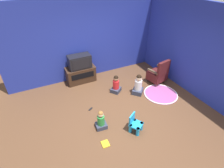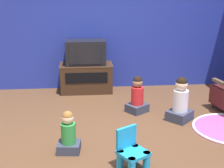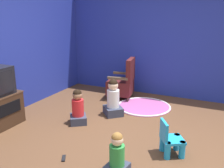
{
  "view_description": "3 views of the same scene",
  "coord_description": "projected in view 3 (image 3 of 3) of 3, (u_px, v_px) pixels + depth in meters",
  "views": [
    {
      "loc": [
        -1.99,
        -3.21,
        3.49
      ],
      "look_at": [
        -0.23,
        0.34,
        0.85
      ],
      "focal_mm": 28.0,
      "sensor_mm": 36.0,
      "label": 1
    },
    {
      "loc": [
        -0.59,
        -3.81,
        2.0
      ],
      "look_at": [
        -0.21,
        0.55,
        0.65
      ],
      "focal_mm": 50.0,
      "sensor_mm": 36.0,
      "label": 2
    },
    {
      "loc": [
        -3.36,
        -1.37,
        1.92
      ],
      "look_at": [
        -0.0,
        0.23,
        0.88
      ],
      "focal_mm": 42.0,
      "sensor_mm": 36.0,
      "label": 3
    }
  ],
  "objects": [
    {
      "name": "child_watching_left",
      "position": [
        113.0,
        100.0,
        4.93
      ],
      "size": [
        0.47,
        0.47,
        0.7
      ],
      "rotation": [
        0.0,
        0.0,
        0.76
      ],
      "color": "#33384C",
      "rests_on": "ground_plane"
    },
    {
      "name": "yellow_kid_chair",
      "position": [
        171.0,
        141.0,
        3.58
      ],
      "size": [
        0.41,
        0.4,
        0.49
      ],
      "rotation": [
        0.0,
        0.0,
        0.55
      ],
      "color": "#1E99DB",
      "rests_on": "ground_plane"
    },
    {
      "name": "black_armchair",
      "position": [
        122.0,
        83.0,
        5.89
      ],
      "size": [
        0.66,
        0.64,
        0.91
      ],
      "rotation": [
        0.0,
        0.0,
        3.32
      ],
      "color": "brown",
      "rests_on": "ground_plane"
    },
    {
      "name": "play_mat",
      "position": [
        144.0,
        106.0,
        5.42
      ],
      "size": [
        1.11,
        1.11,
        0.04
      ],
      "color": "#A54C8C",
      "rests_on": "ground_plane"
    },
    {
      "name": "remote_control",
      "position": [
        64.0,
        158.0,
        3.51
      ],
      "size": [
        0.15,
        0.11,
        0.02
      ],
      "rotation": [
        0.0,
        0.0,
        0.53
      ],
      "color": "black",
      "rests_on": "ground_plane"
    },
    {
      "name": "ground_plane",
      "position": [
        126.0,
        141.0,
        4.0
      ],
      "size": [
        30.0,
        30.0,
        0.0
      ],
      "primitive_type": "plane",
      "color": "brown"
    },
    {
      "name": "child_watching_right",
      "position": [
        78.0,
        109.0,
        4.57
      ],
      "size": [
        0.42,
        0.41,
        0.62
      ],
      "rotation": [
        0.0,
        0.0,
        0.63
      ],
      "color": "#33384C",
      "rests_on": "ground_plane"
    },
    {
      "name": "wall_right",
      "position": [
        180.0,
        36.0,
        5.71
      ],
      "size": [
        0.12,
        5.55,
        2.79
      ],
      "color": "#23339E",
      "rests_on": "ground_plane"
    },
    {
      "name": "child_watching_center",
      "position": [
        117.0,
        156.0,
        3.13
      ],
      "size": [
        0.31,
        0.27,
        0.55
      ],
      "rotation": [
        0.0,
        0.0,
        -0.1
      ],
      "color": "#33384C",
      "rests_on": "ground_plane"
    }
  ]
}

